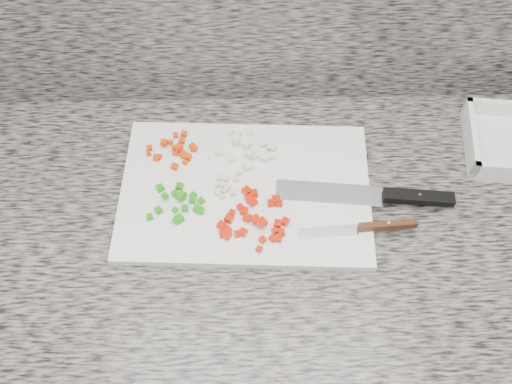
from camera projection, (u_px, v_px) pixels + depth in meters
cabinet at (259, 308)px, 1.46m from camera, size 3.92×0.62×0.86m
countertop at (261, 221)px, 1.08m from camera, size 3.96×0.64×0.04m
cutting_board at (245, 191)px, 1.08m from camera, size 0.48×0.34×0.02m
carrot_pile at (177, 150)px, 1.11m from camera, size 0.10×0.09×0.02m
onion_pile at (251, 152)px, 1.11m from camera, size 0.12×0.11×0.02m
green_pepper_pile at (180, 204)px, 1.05m from camera, size 0.11×0.09×0.02m
red_pepper_pile at (253, 218)px, 1.03m from camera, size 0.13×0.14×0.02m
garlic_pile at (225, 187)px, 1.07m from camera, size 0.05×0.05×0.01m
chef_knife at (388, 196)px, 1.06m from camera, size 0.33×0.07×0.02m
paring_knife at (373, 227)px, 1.02m from camera, size 0.21×0.03×0.02m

